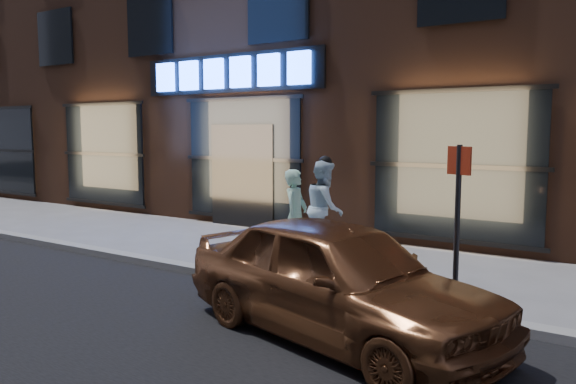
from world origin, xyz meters
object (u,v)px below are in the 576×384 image
object	(u,v)px
gold_sedan	(337,278)
sign_post	(457,215)
man_bowtie	(296,215)
man_cap	(325,208)

from	to	relation	value
gold_sedan	sign_post	xyz separation A→B (m)	(0.89, 1.34, 0.60)
gold_sedan	sign_post	bearing A→B (deg)	-18.36
man_bowtie	sign_post	xyz separation A→B (m)	(3.23, -1.49, 0.47)
man_bowtie	gold_sedan	size ratio (longest dim) A/B	0.41
man_bowtie	gold_sedan	distance (m)	3.68
man_bowtie	man_cap	bearing A→B (deg)	-24.76
gold_sedan	sign_post	distance (m)	1.72
man_bowtie	sign_post	bearing A→B (deg)	-124.79
man_bowtie	man_cap	size ratio (longest dim) A/B	0.92
man_bowtie	sign_post	size ratio (longest dim) A/B	0.76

